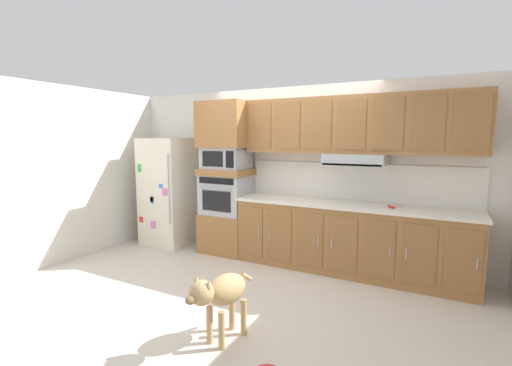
# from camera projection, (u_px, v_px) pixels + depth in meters

# --- Properties ---
(ground_plane) EXTENTS (9.60, 9.60, 0.00)m
(ground_plane) POSITION_uv_depth(u_px,v_px,m) (258.00, 278.00, 4.44)
(ground_plane) COLOR beige
(back_kitchen_wall) EXTENTS (6.20, 0.12, 2.50)m
(back_kitchen_wall) POSITION_uv_depth(u_px,v_px,m) (292.00, 173.00, 5.26)
(back_kitchen_wall) COLOR silver
(back_kitchen_wall) RESTS_ON ground
(side_panel_left) EXTENTS (0.12, 7.10, 2.50)m
(side_panel_left) POSITION_uv_depth(u_px,v_px,m) (102.00, 171.00, 5.58)
(side_panel_left) COLOR silver
(side_panel_left) RESTS_ON ground
(refrigerator) EXTENTS (0.76, 0.73, 1.76)m
(refrigerator) POSITION_uv_depth(u_px,v_px,m) (169.00, 191.00, 5.87)
(refrigerator) COLOR silver
(refrigerator) RESTS_ON ground
(oven_base_cabinet) EXTENTS (0.74, 0.62, 0.60)m
(oven_base_cabinet) POSITION_uv_depth(u_px,v_px,m) (227.00, 232.00, 5.50)
(oven_base_cabinet) COLOR #996638
(oven_base_cabinet) RESTS_ON ground
(built_in_oven) EXTENTS (0.70, 0.62, 0.60)m
(built_in_oven) POSITION_uv_depth(u_px,v_px,m) (227.00, 194.00, 5.42)
(built_in_oven) COLOR #A8AAAF
(built_in_oven) RESTS_ON oven_base_cabinet
(appliance_mid_shelf) EXTENTS (0.74, 0.62, 0.10)m
(appliance_mid_shelf) POSITION_uv_depth(u_px,v_px,m) (227.00, 172.00, 5.38)
(appliance_mid_shelf) COLOR #996638
(appliance_mid_shelf) RESTS_ON built_in_oven
(microwave) EXTENTS (0.64, 0.54, 0.32)m
(microwave) POSITION_uv_depth(u_px,v_px,m) (226.00, 158.00, 5.35)
(microwave) COLOR #A8AAAF
(microwave) RESTS_ON appliance_mid_shelf
(appliance_upper_cabinet) EXTENTS (0.74, 0.62, 0.68)m
(appliance_upper_cabinet) POSITION_uv_depth(u_px,v_px,m) (226.00, 125.00, 5.29)
(appliance_upper_cabinet) COLOR #996638
(appliance_upper_cabinet) RESTS_ON microwave
(lower_cabinet_run) EXTENTS (3.01, 0.63, 0.88)m
(lower_cabinet_run) POSITION_uv_depth(u_px,v_px,m) (348.00, 239.00, 4.61)
(lower_cabinet_run) COLOR #996638
(lower_cabinet_run) RESTS_ON ground
(countertop_slab) EXTENTS (3.05, 0.64, 0.04)m
(countertop_slab) POSITION_uv_depth(u_px,v_px,m) (349.00, 205.00, 4.55)
(countertop_slab) COLOR silver
(countertop_slab) RESTS_ON lower_cabinet_run
(backsplash_panel) EXTENTS (3.05, 0.02, 0.50)m
(backsplash_panel) POSITION_uv_depth(u_px,v_px,m) (355.00, 182.00, 4.77)
(backsplash_panel) COLOR silver
(backsplash_panel) RESTS_ON countertop_slab
(upper_cabinet_with_hood) EXTENTS (3.01, 0.48, 0.88)m
(upper_cabinet_with_hood) POSITION_uv_depth(u_px,v_px,m) (354.00, 127.00, 4.53)
(upper_cabinet_with_hood) COLOR #996638
(upper_cabinet_with_hood) RESTS_ON backsplash_panel
(screwdriver) EXTENTS (0.17, 0.17, 0.03)m
(screwdriver) POSITION_uv_depth(u_px,v_px,m) (392.00, 207.00, 4.25)
(screwdriver) COLOR red
(screwdriver) RESTS_ON countertop_slab
(dog) EXTENTS (0.33, 0.79, 0.65)m
(dog) POSITION_uv_depth(u_px,v_px,m) (221.00, 293.00, 3.00)
(dog) COLOR tan
(dog) RESTS_ON ground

